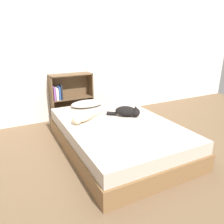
# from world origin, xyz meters

# --- Properties ---
(ground_plane) EXTENTS (8.00, 8.00, 0.00)m
(ground_plane) POSITION_xyz_m (0.00, 0.00, 0.00)
(ground_plane) COLOR brown
(wall_back) EXTENTS (8.00, 0.06, 2.50)m
(wall_back) POSITION_xyz_m (0.00, 1.50, 1.25)
(wall_back) COLOR silver
(wall_back) RESTS_ON ground_plane
(bed) EXTENTS (1.41, 2.09, 0.38)m
(bed) POSITION_xyz_m (0.00, 0.00, 0.19)
(bed) COLOR brown
(bed) RESTS_ON ground_plane
(pillow) EXTENTS (0.55, 0.33, 0.10)m
(pillow) POSITION_xyz_m (-0.11, 0.85, 0.43)
(pillow) COLOR beige
(pillow) RESTS_ON bed
(cat_light) EXTENTS (0.54, 0.38, 0.15)m
(cat_light) POSITION_xyz_m (-0.38, 0.25, 0.45)
(cat_light) COLOR beige
(cat_light) RESTS_ON bed
(cat_dark) EXTENTS (0.42, 0.36, 0.16)m
(cat_dark) POSITION_xyz_m (0.25, 0.14, 0.46)
(cat_dark) COLOR black
(cat_dark) RESTS_ON bed
(bookshelf) EXTENTS (0.76, 0.26, 0.87)m
(bookshelf) POSITION_xyz_m (-0.26, 1.36, 0.45)
(bookshelf) COLOR brown
(bookshelf) RESTS_ON ground_plane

